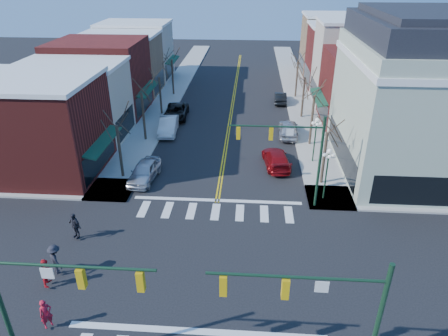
% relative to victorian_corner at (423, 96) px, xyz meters
% --- Properties ---
extents(ground, '(160.00, 160.00, 0.00)m').
position_rel_victorian_corner_xyz_m(ground, '(-16.50, -14.50, -6.66)').
color(ground, black).
rests_on(ground, ground).
extents(sidewalk_left, '(3.50, 70.00, 0.15)m').
position_rel_victorian_corner_xyz_m(sidewalk_left, '(-25.25, 5.50, -6.58)').
color(sidewalk_left, '#9E9B93').
rests_on(sidewalk_left, ground).
extents(sidewalk_right, '(3.50, 70.00, 0.15)m').
position_rel_victorian_corner_xyz_m(sidewalk_right, '(-7.75, 5.50, -6.58)').
color(sidewalk_right, '#9E9B93').
rests_on(sidewalk_right, ground).
extents(bldg_left_brick_a, '(10.00, 8.50, 8.00)m').
position_rel_victorian_corner_xyz_m(bldg_left_brick_a, '(-32.00, -2.75, -2.66)').
color(bldg_left_brick_a, maroon).
rests_on(bldg_left_brick_a, ground).
extents(bldg_left_stucco_a, '(10.00, 7.00, 7.50)m').
position_rel_victorian_corner_xyz_m(bldg_left_stucco_a, '(-32.00, 5.00, -2.91)').
color(bldg_left_stucco_a, '#BAAD99').
rests_on(bldg_left_stucco_a, ground).
extents(bldg_left_brick_b, '(10.00, 9.00, 8.50)m').
position_rel_victorian_corner_xyz_m(bldg_left_brick_b, '(-32.00, 13.00, -2.41)').
color(bldg_left_brick_b, maroon).
rests_on(bldg_left_brick_b, ground).
extents(bldg_left_tan, '(10.00, 7.50, 7.80)m').
position_rel_victorian_corner_xyz_m(bldg_left_tan, '(-32.00, 21.25, -2.76)').
color(bldg_left_tan, '#A07D58').
rests_on(bldg_left_tan, ground).
extents(bldg_left_stucco_b, '(10.00, 8.00, 8.20)m').
position_rel_victorian_corner_xyz_m(bldg_left_stucco_b, '(-32.00, 29.00, -2.56)').
color(bldg_left_stucco_b, '#BAAD99').
rests_on(bldg_left_stucco_b, ground).
extents(bldg_right_brick_a, '(10.00, 8.50, 8.00)m').
position_rel_victorian_corner_xyz_m(bldg_right_brick_a, '(-1.00, 11.25, -2.66)').
color(bldg_right_brick_a, maroon).
rests_on(bldg_right_brick_a, ground).
extents(bldg_right_stucco, '(10.00, 7.00, 10.00)m').
position_rel_victorian_corner_xyz_m(bldg_right_stucco, '(-1.00, 19.00, -1.66)').
color(bldg_right_stucco, '#BAAD99').
rests_on(bldg_right_stucco, ground).
extents(bldg_right_brick_b, '(10.00, 8.00, 8.50)m').
position_rel_victorian_corner_xyz_m(bldg_right_brick_b, '(-1.00, 26.50, -2.41)').
color(bldg_right_brick_b, maroon).
rests_on(bldg_right_brick_b, ground).
extents(bldg_right_tan, '(10.00, 8.00, 9.00)m').
position_rel_victorian_corner_xyz_m(bldg_right_tan, '(-1.00, 34.50, -2.16)').
color(bldg_right_tan, '#A07D58').
rests_on(bldg_right_tan, ground).
extents(victorian_corner, '(12.25, 14.25, 13.30)m').
position_rel_victorian_corner_xyz_m(victorian_corner, '(0.00, 0.00, 0.00)').
color(victorian_corner, '#A6B29A').
rests_on(victorian_corner, ground).
extents(traffic_mast_near_left, '(6.60, 0.28, 7.20)m').
position_rel_victorian_corner_xyz_m(traffic_mast_near_left, '(-22.05, -21.90, -1.95)').
color(traffic_mast_near_left, '#14331E').
rests_on(traffic_mast_near_left, ground).
extents(traffic_mast_near_right, '(6.60, 0.28, 7.20)m').
position_rel_victorian_corner_xyz_m(traffic_mast_near_right, '(-10.95, -21.90, -1.95)').
color(traffic_mast_near_right, '#14331E').
rests_on(traffic_mast_near_right, ground).
extents(traffic_mast_far_right, '(6.60, 0.28, 7.20)m').
position_rel_victorian_corner_xyz_m(traffic_mast_far_right, '(-10.95, -7.10, -1.95)').
color(traffic_mast_far_right, '#14331E').
rests_on(traffic_mast_far_right, ground).
extents(lamppost_corner, '(0.36, 0.36, 4.33)m').
position_rel_victorian_corner_xyz_m(lamppost_corner, '(-8.30, -6.00, -3.70)').
color(lamppost_corner, '#14331E').
rests_on(lamppost_corner, ground).
extents(lamppost_midblock, '(0.36, 0.36, 4.33)m').
position_rel_victorian_corner_xyz_m(lamppost_midblock, '(-8.30, 0.50, -3.70)').
color(lamppost_midblock, '#14331E').
rests_on(lamppost_midblock, ground).
extents(tree_left_a, '(0.24, 0.24, 4.76)m').
position_rel_victorian_corner_xyz_m(tree_left_a, '(-24.90, -3.50, -4.28)').
color(tree_left_a, '#382B21').
rests_on(tree_left_a, ground).
extents(tree_left_b, '(0.24, 0.24, 5.04)m').
position_rel_victorian_corner_xyz_m(tree_left_b, '(-24.90, 4.50, -4.14)').
color(tree_left_b, '#382B21').
rests_on(tree_left_b, ground).
extents(tree_left_c, '(0.24, 0.24, 4.55)m').
position_rel_victorian_corner_xyz_m(tree_left_c, '(-24.90, 12.50, -4.38)').
color(tree_left_c, '#382B21').
rests_on(tree_left_c, ground).
extents(tree_left_d, '(0.24, 0.24, 4.90)m').
position_rel_victorian_corner_xyz_m(tree_left_d, '(-24.90, 20.50, -4.21)').
color(tree_left_d, '#382B21').
rests_on(tree_left_d, ground).
extents(tree_right_a, '(0.24, 0.24, 4.62)m').
position_rel_victorian_corner_xyz_m(tree_right_a, '(-8.10, -3.50, -4.35)').
color(tree_right_a, '#382B21').
rests_on(tree_right_a, ground).
extents(tree_right_b, '(0.24, 0.24, 5.18)m').
position_rel_victorian_corner_xyz_m(tree_right_b, '(-8.10, 4.50, -4.07)').
color(tree_right_b, '#382B21').
rests_on(tree_right_b, ground).
extents(tree_right_c, '(0.24, 0.24, 4.83)m').
position_rel_victorian_corner_xyz_m(tree_right_c, '(-8.10, 12.50, -4.24)').
color(tree_right_c, '#382B21').
rests_on(tree_right_c, ground).
extents(tree_right_d, '(0.24, 0.24, 4.97)m').
position_rel_victorian_corner_xyz_m(tree_right_d, '(-8.10, 20.50, -4.17)').
color(tree_right_d, '#382B21').
rests_on(tree_right_d, ground).
extents(car_left_near, '(2.36, 4.87, 1.60)m').
position_rel_victorian_corner_xyz_m(car_left_near, '(-22.90, -3.81, -5.86)').
color(car_left_near, silver).
rests_on(car_left_near, ground).
extents(car_left_mid, '(2.11, 5.17, 1.67)m').
position_rel_victorian_corner_xyz_m(car_left_mid, '(-22.90, 6.62, -5.82)').
color(car_left_mid, silver).
rests_on(car_left_mid, ground).
extents(car_left_far, '(2.79, 5.66, 1.55)m').
position_rel_victorian_corner_xyz_m(car_left_far, '(-22.90, 11.35, -5.88)').
color(car_left_far, black).
rests_on(car_left_far, ground).
extents(car_right_near, '(2.71, 5.31, 1.47)m').
position_rel_victorian_corner_xyz_m(car_right_near, '(-11.70, -0.46, -5.92)').
color(car_right_near, maroon).
rests_on(car_right_near, ground).
extents(car_right_mid, '(2.18, 5.00, 1.68)m').
position_rel_victorian_corner_xyz_m(car_right_mid, '(-10.10, 6.73, -5.82)').
color(car_right_mid, silver).
rests_on(car_right_mid, ground).
extents(car_right_far, '(1.59, 4.27, 1.40)m').
position_rel_victorian_corner_xyz_m(car_right_far, '(-10.29, 17.99, -5.96)').
color(car_right_far, black).
rests_on(car_right_far, ground).
extents(pedestrian_red_a, '(0.71, 0.72, 1.67)m').
position_rel_victorian_corner_xyz_m(pedestrian_red_a, '(-23.93, -19.40, -5.67)').
color(pedestrian_red_a, '#AE1226').
rests_on(pedestrian_red_a, sidewalk_left).
extents(pedestrian_red_b, '(0.77, 0.92, 1.71)m').
position_rel_victorian_corner_xyz_m(pedestrian_red_b, '(-25.26, -16.49, -5.65)').
color(pedestrian_red_b, red).
rests_on(pedestrian_red_b, sidewalk_left).
extents(pedestrian_dark_a, '(1.16, 0.92, 1.84)m').
position_rel_victorian_corner_xyz_m(pedestrian_dark_a, '(-25.43, -12.16, -5.59)').
color(pedestrian_dark_a, '#212129').
rests_on(pedestrian_dark_a, sidewalk_left).
extents(pedestrian_dark_b, '(1.40, 1.37, 1.93)m').
position_rel_victorian_corner_xyz_m(pedestrian_dark_b, '(-25.18, -15.55, -5.54)').
color(pedestrian_dark_b, black).
rests_on(pedestrian_dark_b, sidewalk_left).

